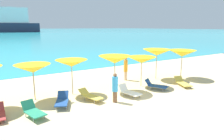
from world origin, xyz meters
The scene contains 15 objects.
ground_plane centered at (0.00, 10.00, -0.15)m, with size 50.00×100.00×0.30m, color beige.
umbrella_1 centered at (-4.54, 4.19, 1.84)m, with size 2.13×2.13×2.09m.
umbrella_2 centered at (-2.33, 3.96, 1.98)m, with size 2.04×2.04×2.19m.
umbrella_3 centered at (0.20, 3.04, 2.11)m, with size 2.08×2.08×2.35m.
umbrella_4 centered at (2.46, 3.09, 1.88)m, with size 2.19×2.19×2.11m.
umbrella_5 centered at (4.79, 4.00, 2.16)m, with size 2.39×2.39×2.41m.
umbrella_6 centered at (6.69, 3.10, 2.06)m, with size 2.18×2.18×2.32m.
lounge_chair_0 centered at (-1.88, 2.39, 0.29)m, with size 0.94×1.70×0.57m.
lounge_chair_1 centered at (-5.12, 1.82, 0.31)m, with size 0.93×1.52×0.69m.
lounge_chair_4 centered at (-3.52, 2.42, 0.32)m, with size 1.17×1.57×0.65m.
lounge_chair_5 centered at (0.45, 1.79, 0.29)m, with size 0.86×1.54×0.66m.
lounge_chair_6 centered at (5.02, 1.55, 0.23)m, with size 1.19×1.77×0.54m.
lounge_chair_7 centered at (2.78, 1.96, 0.30)m, with size 1.19×1.59×0.65m.
beachgoer_0 centered at (2.50, 5.01, 0.97)m, with size 0.30×0.30×1.81m.
beachgoer_1 centered at (-0.83, 1.41, 0.87)m, with size 0.33×0.33×1.66m.
Camera 1 is at (-6.75, -7.66, 4.14)m, focal length 32.77 mm.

